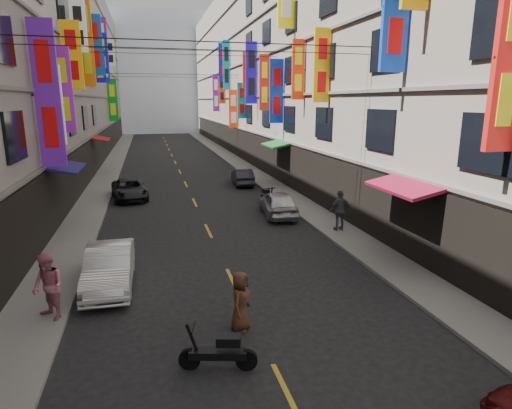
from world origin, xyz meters
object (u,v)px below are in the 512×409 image
car_right_mid (278,203)px  car_left_mid (109,267)px  pedestrian_lfar (48,287)px  pedestrian_rfar (340,210)px  scooter_crossing (219,352)px  car_left_far (129,189)px  pedestrian_crossing (240,301)px  scooter_far_right (267,197)px  car_right_far (242,177)px

car_right_mid → car_left_mid: bearing=47.7°
car_left_mid → pedestrian_lfar: (-1.40, -2.11, 0.38)m
car_right_mid → pedestrian_rfar: (1.90, -3.58, 0.38)m
pedestrian_rfar → scooter_crossing: bearing=49.1°
car_left_far → pedestrian_lfar: (-1.57, -15.51, 0.46)m
pedestrian_lfar → scooter_crossing: bearing=9.9°
pedestrian_rfar → car_left_mid: bearing=17.7°
pedestrian_lfar → pedestrian_crossing: (5.00, -1.64, -0.24)m
car_left_mid → pedestrian_crossing: (3.60, -3.75, 0.14)m
car_left_mid → pedestrian_lfar: pedestrian_lfar is taller
car_left_mid → pedestrian_rfar: pedestrian_rfar is taller
scooter_far_right → pedestrian_rfar: 6.63m
car_left_far → car_right_far: same height
car_left_far → car_right_far: size_ratio=1.18×
pedestrian_lfar → pedestrian_crossing: 5.27m
scooter_crossing → pedestrian_lfar: size_ratio=0.94×
pedestrian_crossing → car_left_mid: bearing=75.0°
scooter_crossing → car_left_far: size_ratio=0.41×
car_left_far → pedestrian_rfar: 13.78m
car_right_mid → pedestrian_rfar: size_ratio=2.11×
car_left_mid → car_left_far: size_ratio=0.95×
scooter_far_right → pedestrian_rfar: size_ratio=0.95×
scooter_crossing → car_left_mid: bearing=42.6°
car_right_mid → pedestrian_lfar: pedestrian_lfar is taller
car_left_mid → car_right_far: bearing=64.2°
car_right_mid → car_right_far: 8.96m
car_left_far → car_right_mid: car_right_mid is taller
car_right_far → car_left_far: bearing=23.2°
car_right_mid → car_right_far: bearing=-84.4°
pedestrian_lfar → pedestrian_rfar: pedestrian_rfar is taller
car_right_far → pedestrian_crossing: 20.42m
scooter_far_right → car_left_far: (-8.00, 3.38, 0.16)m
scooter_far_right → car_right_far: car_right_far is taller
pedestrian_rfar → car_right_mid: bearing=-64.6°
car_left_far → car_right_far: 8.31m
car_left_far → pedestrian_lfar: 15.60m
pedestrian_lfar → car_right_mid: bearing=92.7°
scooter_crossing → pedestrian_rfar: (7.13, 9.01, 0.62)m
car_left_far → car_right_mid: size_ratio=1.09×
scooter_crossing → car_right_mid: size_ratio=0.44×
car_right_mid → pedestrian_lfar: size_ratio=2.12×
scooter_far_right → pedestrian_lfar: size_ratio=0.96×
car_right_far → pedestrian_rfar: bearing=102.3°
car_right_mid → car_left_far: bearing=-32.7°
car_left_far → pedestrian_rfar: (9.72, -9.75, 0.46)m
pedestrian_rfar → scooter_far_right: bearing=-77.4°
scooter_crossing → car_right_far: size_ratio=0.48×
car_left_mid → car_left_far: bearing=89.8°
car_left_mid → scooter_crossing: bearing=-62.3°
scooter_crossing → scooter_far_right: size_ratio=0.98×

